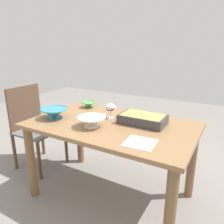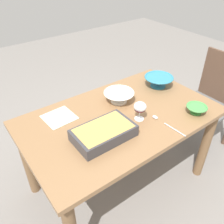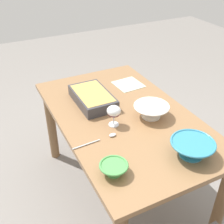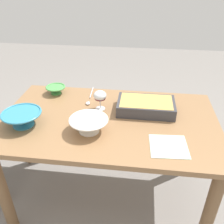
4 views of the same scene
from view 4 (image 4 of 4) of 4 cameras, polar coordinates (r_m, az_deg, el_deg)
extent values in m
plane|color=gray|center=(2.09, -0.60, -18.53)|extent=(8.00, 8.00, 0.00)
cube|color=olive|center=(1.61, -0.74, -2.01)|extent=(1.41, 0.85, 0.03)
cylinder|color=brown|center=(2.15, 17.85, -6.00)|extent=(0.08, 0.08, 0.69)
cylinder|color=brown|center=(2.26, -15.61, -3.58)|extent=(0.08, 0.08, 0.69)
cylinder|color=brown|center=(1.65, 21.57, -21.13)|extent=(0.08, 0.08, 0.69)
cylinder|color=brown|center=(1.79, -23.98, -16.58)|extent=(0.08, 0.08, 0.69)
cylinder|color=brown|center=(2.07, -24.04, -14.05)|extent=(0.04, 0.04, 0.43)
cylinder|color=brown|center=(2.33, -19.30, -7.07)|extent=(0.04, 0.04, 0.43)
cylinder|color=white|center=(1.70, -2.73, 0.78)|extent=(0.07, 0.07, 0.01)
cylinder|color=white|center=(1.69, -2.76, 1.84)|extent=(0.01, 0.01, 0.07)
ellipsoid|color=white|center=(1.65, -2.82, 3.84)|extent=(0.09, 0.09, 0.07)
ellipsoid|color=#4C0A19|center=(1.66, -2.80, 3.21)|extent=(0.08, 0.08, 0.03)
cube|color=#38383D|center=(1.68, 7.84, 1.34)|extent=(0.38, 0.23, 0.08)
cube|color=tan|center=(1.66, 7.92, 2.26)|extent=(0.34, 0.21, 0.02)
cylinder|color=#4C994C|center=(1.96, -12.79, 4.31)|extent=(0.08, 0.08, 0.01)
cone|color=#4C994C|center=(1.94, -12.88, 5.03)|extent=(0.14, 0.14, 0.05)
torus|color=#4C994C|center=(1.93, -12.96, 5.66)|extent=(0.15, 0.15, 0.01)
cylinder|color=teal|center=(1.63, -19.76, -2.71)|extent=(0.13, 0.13, 0.01)
cone|color=teal|center=(1.61, -20.03, -1.43)|extent=(0.24, 0.24, 0.08)
torus|color=teal|center=(1.59, -20.29, -0.25)|extent=(0.24, 0.24, 0.01)
cylinder|color=white|center=(1.49, -5.31, -4.24)|extent=(0.12, 0.12, 0.01)
cone|color=white|center=(1.47, -5.39, -2.96)|extent=(0.23, 0.23, 0.07)
torus|color=white|center=(1.45, -5.46, -1.77)|extent=(0.23, 0.23, 0.01)
cylinder|color=silver|center=(1.92, -4.78, 4.51)|extent=(0.02, 0.17, 0.01)
ellipsoid|color=silver|center=(1.77, -5.60, 2.06)|extent=(0.03, 0.05, 0.01)
cube|color=#B2CCB7|center=(1.41, 12.99, -7.73)|extent=(0.22, 0.22, 0.00)
camera|label=1|loc=(0.75, 99.98, -26.56)|focal=35.03mm
camera|label=2|loc=(2.49, 27.40, 31.86)|focal=38.15mm
camera|label=3|loc=(2.63, -34.85, 30.72)|focal=45.51mm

